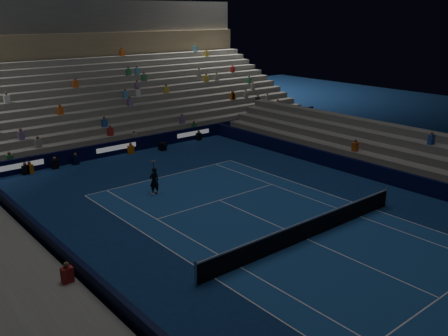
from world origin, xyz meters
TOP-DOWN VIEW (x-y plane):
  - ground at (0.00, 0.00)m, footprint 90.00×90.00m
  - court_surface at (0.00, 0.00)m, footprint 10.97×23.77m
  - sponsor_barrier_far at (0.00, 18.50)m, footprint 44.00×0.25m
  - sponsor_barrier_east at (9.70, 0.00)m, footprint 0.25×37.00m
  - sponsor_barrier_west at (-9.70, 0.00)m, footprint 0.25×37.00m
  - grandstand_main at (0.00, 27.90)m, footprint 44.00×15.20m
  - grandstand_east at (13.17, 0.00)m, footprint 5.00×37.00m
  - tennis_net at (0.00, 0.00)m, footprint 12.90×0.10m
  - tennis_player at (-2.24, 9.58)m, footprint 0.61×0.42m
  - broadcast_camera at (3.31, 17.32)m, footprint 0.46×0.90m

SIDE VIEW (x-z plane):
  - ground at x=0.00m, z-range 0.00..0.00m
  - court_surface at x=0.00m, z-range 0.00..0.01m
  - broadcast_camera at x=3.31m, z-range 0.01..0.60m
  - sponsor_barrier_far at x=0.00m, z-range 0.00..1.00m
  - sponsor_barrier_east at x=9.70m, z-range 0.00..1.00m
  - sponsor_barrier_west at x=-9.70m, z-range 0.00..1.00m
  - tennis_net at x=0.00m, z-range -0.05..1.05m
  - tennis_player at x=-2.24m, z-range 0.00..1.60m
  - grandstand_east at x=13.17m, z-range -0.33..2.17m
  - grandstand_main at x=0.00m, z-range -2.22..8.98m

